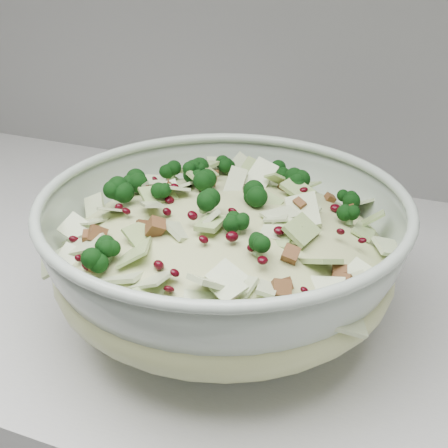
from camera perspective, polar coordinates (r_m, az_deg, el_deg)
name	(u,v)px	position (r m, az deg, el deg)	size (l,w,h in m)	color
mixing_bowl	(224,259)	(0.60, -0.01, -3.19)	(0.42, 0.42, 0.14)	#A7B7A6
salad	(224,238)	(0.59, -0.01, -1.30)	(0.38, 0.38, 0.14)	#C8D08E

